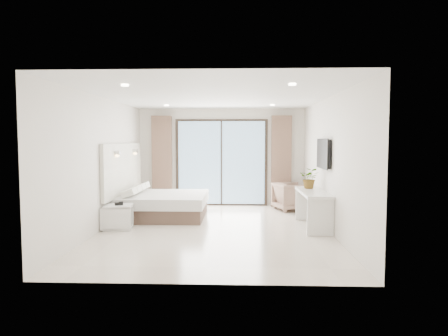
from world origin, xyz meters
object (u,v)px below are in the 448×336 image
at_px(console_desk, 313,201).
at_px(nightstand, 118,217).
at_px(bed, 163,205).
at_px(armchair, 291,195).

bearing_deg(console_desk, nightstand, -175.32).
bearing_deg(nightstand, bed, 55.72).
relative_size(bed, nightstand, 3.28).
bearing_deg(nightstand, armchair, 24.13).
relative_size(bed, armchair, 2.51).
bearing_deg(bed, console_desk, -16.70).
xyz_separation_m(bed, armchair, (3.16, 1.04, 0.10)).
bearing_deg(armchair, console_desk, 166.64).
xyz_separation_m(console_desk, armchair, (-0.19, 2.04, -0.17)).
height_order(nightstand, armchair, armchair).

